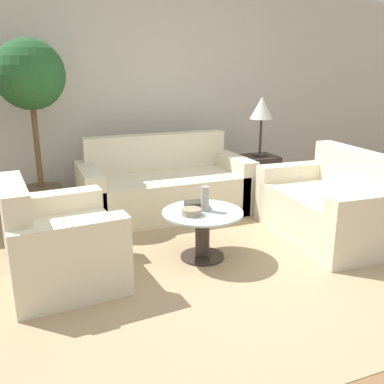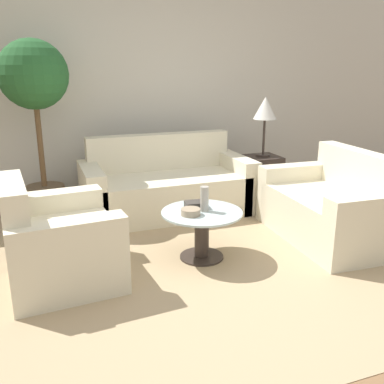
% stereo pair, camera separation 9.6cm
% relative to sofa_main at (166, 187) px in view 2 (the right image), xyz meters
% --- Properties ---
extents(ground_plane, '(14.00, 14.00, 0.00)m').
position_rel_sofa_main_xyz_m(ground_plane, '(0.07, -2.02, -0.29)').
color(ground_plane, brown).
extents(wall_back, '(10.00, 0.06, 2.60)m').
position_rel_sofa_main_xyz_m(wall_back, '(0.07, 0.87, 1.01)').
color(wall_back, beige).
rests_on(wall_back, ground_plane).
extents(rug, '(3.69, 3.53, 0.01)m').
position_rel_sofa_main_xyz_m(rug, '(-0.08, -1.35, -0.29)').
color(rug, tan).
rests_on(rug, ground_plane).
extents(sofa_main, '(1.93, 0.90, 0.88)m').
position_rel_sofa_main_xyz_m(sofa_main, '(0.00, 0.00, 0.00)').
color(sofa_main, beige).
rests_on(sofa_main, ground_plane).
extents(armchair, '(0.91, 1.05, 0.85)m').
position_rel_sofa_main_xyz_m(armchair, '(-1.33, -1.31, 0.00)').
color(armchair, beige).
rests_on(armchair, ground_plane).
extents(loveseat, '(0.92, 1.45, 0.87)m').
position_rel_sofa_main_xyz_m(loveseat, '(1.33, -1.34, 0.00)').
color(loveseat, beige).
rests_on(loveseat, ground_plane).
extents(coffee_table, '(0.71, 0.71, 0.44)m').
position_rel_sofa_main_xyz_m(coffee_table, '(-0.08, -1.35, -0.01)').
color(coffee_table, '#332823').
rests_on(coffee_table, ground_plane).
extents(side_table, '(0.40, 0.40, 0.58)m').
position_rel_sofa_main_xyz_m(side_table, '(1.26, -0.03, -0.00)').
color(side_table, '#332823').
rests_on(side_table, ground_plane).
extents(table_lamp, '(0.28, 0.28, 0.73)m').
position_rel_sofa_main_xyz_m(table_lamp, '(1.26, -0.03, 0.86)').
color(table_lamp, '#332823').
rests_on(table_lamp, side_table).
extents(potted_plant, '(0.73, 0.73, 1.95)m').
position_rel_sofa_main_xyz_m(potted_plant, '(-1.34, 0.30, 1.08)').
color(potted_plant, brown).
rests_on(potted_plant, ground_plane).
extents(vase, '(0.07, 0.07, 0.22)m').
position_rel_sofa_main_xyz_m(vase, '(-0.06, -1.34, 0.26)').
color(vase, '#9E998E').
rests_on(vase, coffee_table).
extents(bowl, '(0.17, 0.17, 0.06)m').
position_rel_sofa_main_xyz_m(bowl, '(-0.21, -1.40, 0.18)').
color(bowl, gray).
rests_on(bowl, coffee_table).
extents(book_stack, '(0.21, 0.16, 0.06)m').
position_rel_sofa_main_xyz_m(book_stack, '(-0.10, -1.24, 0.18)').
color(book_stack, '#38332D').
rests_on(book_stack, coffee_table).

